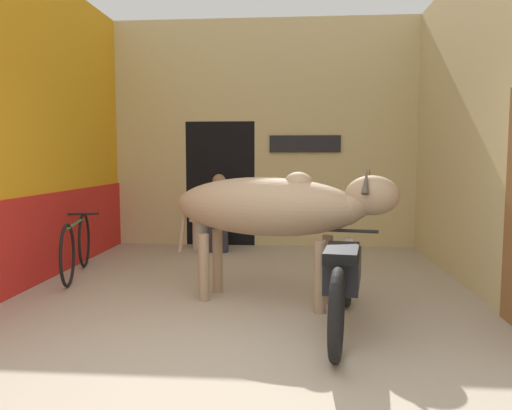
{
  "coord_description": "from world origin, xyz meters",
  "views": [
    {
      "loc": [
        0.53,
        -3.32,
        1.49
      ],
      "look_at": [
        0.09,
        2.22,
        0.95
      ],
      "focal_mm": 35.0,
      "sensor_mm": 36.0,
      "label": 1
    }
  ],
  "objects": [
    {
      "name": "plastic_stool",
      "position": [
        -1.01,
        4.61,
        0.25
      ],
      "size": [
        0.35,
        0.35,
        0.48
      ],
      "color": "beige",
      "rests_on": "ground_plane"
    },
    {
      "name": "motorcycle_near",
      "position": [
        0.94,
        0.91,
        0.46
      ],
      "size": [
        0.58,
        2.06,
        0.8
      ],
      "color": "black",
      "rests_on": "ground_plane"
    },
    {
      "name": "wall_right_with_door",
      "position": [
        2.57,
        2.41,
        1.83
      ],
      "size": [
        0.22,
        4.92,
        3.71
      ],
      "color": "#D1BC84",
      "rests_on": "ground_plane"
    },
    {
      "name": "wall_back_with_doorway",
      "position": [
        -0.25,
        5.17,
        1.58
      ],
      "size": [
        4.96,
        0.93,
        3.71
      ],
      "color": "#D1BC84",
      "rests_on": "ground_plane"
    },
    {
      "name": "cow",
      "position": [
        0.33,
        1.66,
        0.98
      ],
      "size": [
        2.34,
        1.12,
        1.4
      ],
      "color": "tan",
      "rests_on": "ground_plane"
    },
    {
      "name": "ground_plane",
      "position": [
        0.0,
        0.0,
        0.0
      ],
      "size": [
        30.0,
        30.0,
        0.0
      ],
      "primitive_type": "plane",
      "color": "tan"
    },
    {
      "name": "bicycle",
      "position": [
        -2.18,
        2.61,
        0.38
      ],
      "size": [
        0.55,
        1.75,
        0.75
      ],
      "color": "black",
      "rests_on": "ground_plane"
    },
    {
      "name": "wall_left_shopfront",
      "position": [
        -2.57,
        2.45,
        1.8
      ],
      "size": [
        0.25,
        4.92,
        3.71
      ],
      "color": "orange",
      "rests_on": "ground_plane"
    },
    {
      "name": "shopkeeper_seated",
      "position": [
        -0.67,
        4.39,
        0.64
      ],
      "size": [
        0.43,
        0.33,
        1.21
      ],
      "color": "#282833",
      "rests_on": "ground_plane"
    }
  ]
}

